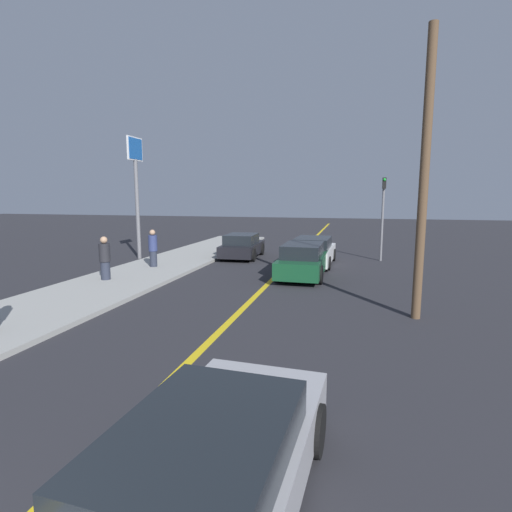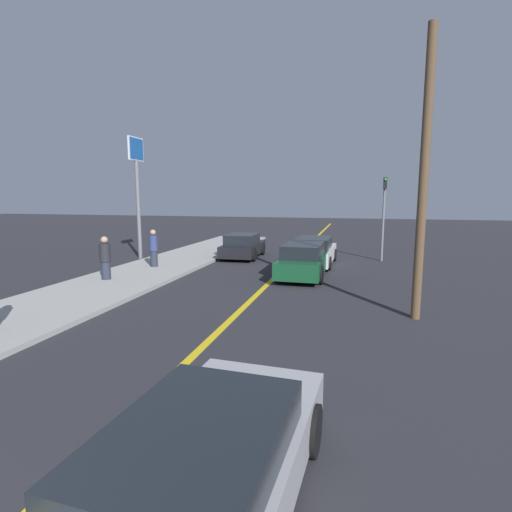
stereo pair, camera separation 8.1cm
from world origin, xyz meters
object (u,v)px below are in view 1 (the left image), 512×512
car_near_right_lane (209,469)px  car_ahead_center (303,260)px  car_far_distant (313,251)px  pedestrian_by_sign (153,248)px  pedestrian_far_standing (105,258)px  roadside_sign (136,174)px  utility_pole (424,178)px  car_parked_left_lot (242,246)px  traffic_light (383,211)px

car_near_right_lane → car_ahead_center: car_ahead_center is taller
car_far_distant → pedestrian_by_sign: (-6.85, -3.08, 0.33)m
car_near_right_lane → pedestrian_by_sign: (-7.47, 12.66, 0.39)m
car_ahead_center → pedestrian_far_standing: pedestrian_far_standing is taller
car_far_distant → roadside_sign: size_ratio=0.69×
car_far_distant → utility_pole: (3.64, -7.90, 3.13)m
roadside_sign → car_near_right_lane: bearing=-57.6°
car_parked_left_lot → roadside_sign: roadside_sign is taller
car_ahead_center → roadside_sign: bearing=164.1°
car_parked_left_lot → traffic_light: traffic_light is taller
car_ahead_center → pedestrian_far_standing: 7.78m
car_parked_left_lot → pedestrian_by_sign: (-2.92, -4.33, 0.35)m
utility_pole → car_parked_left_lot: bearing=129.6°
traffic_light → roadside_sign: size_ratio=0.67×
car_far_distant → pedestrian_far_standing: pedestrian_far_standing is taller
car_near_right_lane → utility_pole: utility_pole is taller
car_near_right_lane → car_parked_left_lot: (-4.55, 16.99, 0.04)m
car_ahead_center → car_far_distant: 3.01m
roadside_sign → utility_pole: 14.87m
car_parked_left_lot → traffic_light: bearing=2.9°
car_far_distant → traffic_light: traffic_light is taller
traffic_light → roadside_sign: (-12.40, -2.28, 1.82)m
car_near_right_lane → roadside_sign: bearing=125.6°
car_ahead_center → car_near_right_lane: bearing=-86.3°
car_parked_left_lot → utility_pole: utility_pole is taller
car_ahead_center → car_parked_left_lot: 5.73m
roadside_sign → traffic_light: bearing=10.4°
pedestrian_far_standing → roadside_sign: (-1.91, 5.72, 3.44)m
car_ahead_center → roadside_sign: (-9.06, 2.66, 3.72)m
car_far_distant → pedestrian_by_sign: bearing=-154.2°
pedestrian_by_sign → roadside_sign: (-2.31, 2.73, 3.42)m
pedestrian_by_sign → traffic_light: traffic_light is taller
car_ahead_center → roadside_sign: roadside_sign is taller
car_near_right_lane → pedestrian_far_standing: size_ratio=2.67×
pedestrian_by_sign → pedestrian_far_standing: bearing=-97.5°
roadside_sign → utility_pole: bearing=-30.6°
car_ahead_center → utility_pole: size_ratio=0.57×
roadside_sign → utility_pole: size_ratio=0.83×
car_far_distant → traffic_light: bearing=32.4°
car_ahead_center → utility_pole: utility_pole is taller
pedestrian_by_sign → utility_pole: size_ratio=0.22×
car_ahead_center → traffic_light: (3.34, 4.94, 1.90)m
pedestrian_by_sign → utility_pole: (10.48, -4.82, 2.80)m
car_parked_left_lot → pedestrian_far_standing: 8.04m
car_near_right_lane → pedestrian_by_sign: bearing=123.7°
roadside_sign → car_parked_left_lot: bearing=17.0°
pedestrian_by_sign → roadside_sign: roadside_sign is taller
traffic_light → roadside_sign: 12.74m
car_parked_left_lot → car_far_distant: bearing=-20.2°
car_parked_left_lot → traffic_light: (7.17, 0.69, 1.95)m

